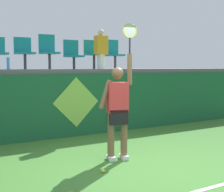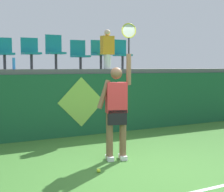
# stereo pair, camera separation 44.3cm
# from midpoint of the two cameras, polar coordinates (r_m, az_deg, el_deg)

# --- Properties ---
(ground_plane) EXTENTS (40.00, 40.00, 0.00)m
(ground_plane) POSITION_cam_midpoint_polar(r_m,az_deg,el_deg) (5.95, 8.28, -12.31)
(ground_plane) COLOR #3D752D
(court_back_wall) EXTENTS (13.23, 0.20, 1.58)m
(court_back_wall) POSITION_cam_midpoint_polar(r_m,az_deg,el_deg) (8.59, -4.60, -1.52)
(court_back_wall) COLOR #195633
(court_back_wall) RESTS_ON ground_plane
(spectator_platform) EXTENTS (13.23, 2.70, 0.12)m
(spectator_platform) POSITION_cam_midpoint_polar(r_m,az_deg,el_deg) (9.75, -7.67, 4.24)
(spectator_platform) COLOR #56565B
(spectator_platform) RESTS_ON court_back_wall
(court_baseline_stripe) EXTENTS (11.91, 0.08, 0.01)m
(court_baseline_stripe) POSITION_cam_midpoint_polar(r_m,az_deg,el_deg) (5.10, 16.43, -15.44)
(court_baseline_stripe) COLOR white
(court_baseline_stripe) RESTS_ON ground_plane
(tennis_player) EXTENTS (0.74, 0.35, 2.58)m
(tennis_player) POSITION_cam_midpoint_polar(r_m,az_deg,el_deg) (6.30, 2.80, -2.04)
(tennis_player) COLOR white
(tennis_player) RESTS_ON ground_plane
(tennis_ball) EXTENTS (0.07, 0.07, 0.07)m
(tennis_ball) POSITION_cam_midpoint_polar(r_m,az_deg,el_deg) (5.72, -0.04, -12.61)
(tennis_ball) COLOR #D1E533
(tennis_ball) RESTS_ON ground_plane
(water_bottle) EXTENTS (0.07, 0.07, 0.28)m
(water_bottle) POSITION_cam_midpoint_polar(r_m,az_deg,el_deg) (8.20, -14.90, 5.37)
(water_bottle) COLOR #338CE5
(water_bottle) RESTS_ON spectator_platform
(stadium_chair_0) EXTENTS (0.44, 0.42, 0.79)m
(stadium_chair_0) POSITION_cam_midpoint_polar(r_m,az_deg,el_deg) (8.66, -16.55, 7.30)
(stadium_chair_0) COLOR #38383D
(stadium_chair_0) RESTS_ON spectator_platform
(stadium_chair_1) EXTENTS (0.44, 0.42, 0.81)m
(stadium_chair_1) POSITION_cam_midpoint_polar(r_m,az_deg,el_deg) (8.82, -12.30, 7.48)
(stadium_chair_1) COLOR #38383D
(stadium_chair_1) RESTS_ON spectator_platform
(stadium_chair_2) EXTENTS (0.44, 0.42, 0.91)m
(stadium_chair_2) POSITION_cam_midpoint_polar(r_m,az_deg,el_deg) (9.03, -8.32, 7.78)
(stadium_chair_2) COLOR #38383D
(stadium_chair_2) RESTS_ON spectator_platform
(stadium_chair_3) EXTENTS (0.44, 0.42, 0.80)m
(stadium_chair_3) POSITION_cam_midpoint_polar(r_m,az_deg,el_deg) (9.28, -4.21, 7.25)
(stadium_chair_3) COLOR #38383D
(stadium_chair_3) RESTS_ON spectator_platform
(stadium_chair_4) EXTENTS (0.44, 0.42, 0.82)m
(stadium_chair_4) POSITION_cam_midpoint_polar(r_m,az_deg,el_deg) (9.54, -0.75, 7.44)
(stadium_chair_4) COLOR #38383D
(stadium_chair_4) RESTS_ON spectator_platform
(stadium_chair_5) EXTENTS (0.44, 0.42, 0.86)m
(stadium_chair_5) POSITION_cam_midpoint_polar(r_m,az_deg,el_deg) (9.88, 2.89, 7.40)
(stadium_chair_5) COLOR #38383D
(stadium_chair_5) RESTS_ON spectator_platform
(spectator_0) EXTENTS (0.34, 0.20, 1.06)m
(spectator_0) POSITION_cam_midpoint_polar(r_m,az_deg,el_deg) (9.13, 0.60, 8.04)
(spectator_0) COLOR white
(spectator_0) RESTS_ON spectator_platform
(wall_signage_mount) EXTENTS (1.27, 0.01, 1.51)m
(wall_signage_mount) POSITION_cam_midpoint_polar(r_m,az_deg,el_deg) (8.66, -3.73, -6.75)
(wall_signage_mount) COLOR #195633
(wall_signage_mount) RESTS_ON ground_plane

